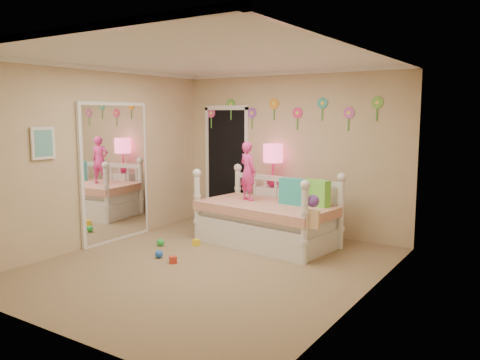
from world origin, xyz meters
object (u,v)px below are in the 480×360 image
Objects in this scene: daybed at (267,208)px; child at (248,171)px; table_lamp at (273,159)px; nightstand at (272,209)px.

child is at bearing 175.78° from daybed.
table_lamp is at bearing 119.47° from daybed.
child is 0.67m from table_lamp.
child is at bearing -96.28° from table_lamp.
nightstand is at bearing -74.33° from child.
nightstand is (-0.30, 0.72, -0.18)m from daybed.
nightstand is 0.84m from table_lamp.
daybed reaches higher than nightstand.
daybed is 2.29× the size of child.
table_lamp is at bearing -2.61° from nightstand.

